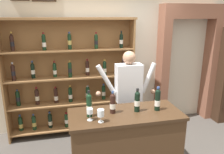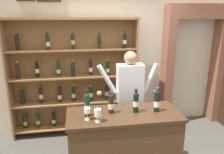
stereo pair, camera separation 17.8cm
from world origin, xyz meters
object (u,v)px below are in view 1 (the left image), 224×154
at_px(wine_shelf, 71,77).
at_px(shopkeeper, 128,91).
at_px(tasting_bottle_grappa, 113,103).
at_px(tasting_bottle_vin_santo, 89,105).
at_px(tasting_bottle_brunello, 158,99).
at_px(wine_glass_left, 101,114).
at_px(tasting_bottle_riserva, 137,101).
at_px(wine_glass_right, 90,112).
at_px(tasting_counter, 125,146).

relative_size(wine_shelf, shopkeeper, 1.40).
bearing_deg(tasting_bottle_grappa, tasting_bottle_vin_santo, -173.44).
bearing_deg(tasting_bottle_brunello, wine_shelf, 127.45).
relative_size(wine_shelf, wine_glass_left, 14.54).
relative_size(tasting_bottle_riserva, wine_glass_right, 2.11).
bearing_deg(tasting_bottle_brunello, tasting_bottle_riserva, 175.59).
distance_m(tasting_bottle_brunello, wine_glass_left, 0.80).
relative_size(tasting_counter, tasting_bottle_riserva, 4.63).
xyz_separation_m(shopkeeper, wine_glass_right, (-0.70, -0.75, 0.05)).
relative_size(wine_glass_right, wine_glass_left, 0.94).
bearing_deg(wine_shelf, shopkeeper, -40.24).
relative_size(shopkeeper, wine_glass_right, 11.10).
xyz_separation_m(wine_shelf, tasting_counter, (0.63, -1.38, -0.62)).
height_order(tasting_bottle_brunello, wine_glass_right, tasting_bottle_brunello).
xyz_separation_m(tasting_counter, wine_glass_right, (-0.47, -0.10, 0.59)).
bearing_deg(tasting_bottle_riserva, wine_glass_left, -159.35).
bearing_deg(tasting_bottle_riserva, shopkeeper, 83.38).
distance_m(tasting_bottle_vin_santo, tasting_bottle_brunello, 0.90).
bearing_deg(shopkeeper, tasting_bottle_brunello, -73.07).
relative_size(tasting_bottle_riserva, tasting_bottle_brunello, 0.97).
height_order(shopkeeper, tasting_bottle_vin_santo, shopkeeper).
distance_m(shopkeeper, tasting_bottle_brunello, 0.69).
bearing_deg(wine_glass_left, tasting_counter, 26.57).
xyz_separation_m(tasting_bottle_grappa, tasting_bottle_riserva, (0.32, -0.02, 0.01)).
distance_m(wine_shelf, tasting_bottle_riserva, 1.57).
bearing_deg(wine_shelf, tasting_bottle_brunello, -52.55).
distance_m(tasting_bottle_riserva, wine_glass_right, 0.64).
bearing_deg(tasting_counter, tasting_bottle_vin_santo, 179.46).
xyz_separation_m(wine_shelf, wine_glass_right, (0.16, -1.48, -0.03)).
bearing_deg(shopkeeper, tasting_counter, -109.61).
distance_m(tasting_counter, tasting_bottle_grappa, 0.63).
distance_m(tasting_bottle_riserva, wine_glass_left, 0.55).
distance_m(wine_shelf, tasting_bottle_vin_santo, 1.38).
height_order(tasting_counter, tasting_bottle_riserva, tasting_bottle_riserva).
xyz_separation_m(tasting_bottle_grappa, wine_glass_left, (-0.19, -0.22, -0.03)).
bearing_deg(wine_glass_right, tasting_bottle_vin_santo, 87.26).
xyz_separation_m(tasting_counter, tasting_bottle_brunello, (0.43, -0.00, 0.63)).
bearing_deg(tasting_bottle_grappa, wine_glass_right, -155.55).
bearing_deg(wine_glass_right, wine_glass_left, -32.18).
bearing_deg(tasting_bottle_grappa, wine_glass_left, -131.56).
height_order(wine_shelf, wine_glass_left, wine_shelf).
relative_size(tasting_bottle_brunello, wine_glass_right, 2.18).
height_order(tasting_bottle_grappa, tasting_bottle_riserva, tasting_bottle_riserva).
relative_size(tasting_bottle_vin_santo, tasting_bottle_riserva, 1.08).
xyz_separation_m(tasting_bottle_brunello, wine_glass_left, (-0.78, -0.17, -0.04)).
relative_size(tasting_bottle_vin_santo, wine_glass_right, 2.28).
height_order(tasting_bottle_vin_santo, tasting_bottle_grappa, tasting_bottle_vin_santo).
relative_size(tasting_bottle_vin_santo, tasting_bottle_brunello, 1.05).
bearing_deg(wine_shelf, tasting_counter, -65.50).
xyz_separation_m(wine_shelf, tasting_bottle_grappa, (0.47, -1.34, -0.01)).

